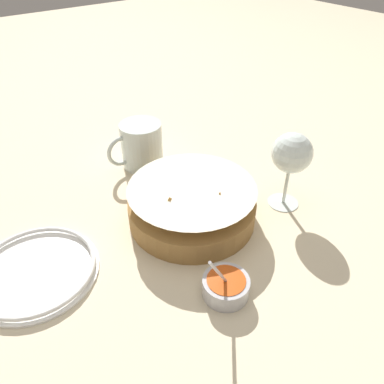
{
  "coord_description": "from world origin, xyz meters",
  "views": [
    {
      "loc": [
        0.32,
        0.45,
        0.49
      ],
      "look_at": [
        -0.02,
        0.01,
        0.07
      ],
      "focal_mm": 35.0,
      "sensor_mm": 36.0,
      "label": 1
    }
  ],
  "objects": [
    {
      "name": "sauce_cup",
      "position": [
        0.05,
        0.19,
        0.02
      ],
      "size": [
        0.08,
        0.07,
        0.1
      ],
      "color": "#B7B7BC",
      "rests_on": "ground_plane"
    },
    {
      "name": "ground_plane",
      "position": [
        0.0,
        0.0,
        0.0
      ],
      "size": [
        4.0,
        4.0,
        0.0
      ],
      "primitive_type": "plane",
      "color": "beige"
    },
    {
      "name": "side_plate",
      "position": [
        0.27,
        -0.04,
        0.01
      ],
      "size": [
        0.21,
        0.21,
        0.01
      ],
      "color": "white",
      "rests_on": "ground_plane"
    },
    {
      "name": "beer_mug",
      "position": [
        -0.04,
        -0.22,
        0.05
      ],
      "size": [
        0.14,
        0.1,
        0.11
      ],
      "color": "silver",
      "rests_on": "ground_plane"
    },
    {
      "name": "wine_glass",
      "position": [
        -0.2,
        0.09,
        0.12
      ],
      "size": [
        0.08,
        0.08,
        0.16
      ],
      "color": "silver",
      "rests_on": "ground_plane"
    },
    {
      "name": "food_basket",
      "position": [
        -0.02,
        0.01,
        0.03
      ],
      "size": [
        0.24,
        0.24,
        0.08
      ],
      "color": "olive",
      "rests_on": "ground_plane"
    }
  ]
}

